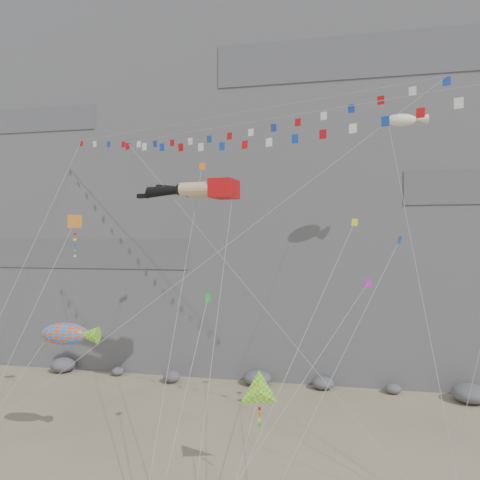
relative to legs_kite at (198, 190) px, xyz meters
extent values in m
plane|color=tan|center=(2.71, -7.05, -17.04)|extent=(120.00, 120.00, 0.00)
cube|color=slate|center=(2.71, 24.95, 7.96)|extent=(80.00, 28.00, 50.00)
cube|color=#BC0B0E|center=(2.05, -0.25, 0.01)|extent=(1.91, 2.44, 1.33)
cylinder|color=#D1AF82|center=(0.03, -0.66, 0.01)|extent=(2.36, 1.26, 0.98)
sphere|color=black|center=(-1.08, -0.52, 0.01)|extent=(0.90, 0.90, 0.90)
cone|color=black|center=(-2.41, -0.35, -0.07)|extent=(2.78, 1.15, 0.92)
cube|color=black|center=(-4.19, -0.13, -0.37)|extent=(0.91, 0.50, 0.33)
cylinder|color=#D1AF82|center=(0.20, 0.66, 0.01)|extent=(2.36, 1.26, 0.98)
sphere|color=black|center=(-0.92, 0.80, 0.01)|extent=(0.90, 0.90, 0.90)
cone|color=black|center=(-2.24, 0.97, 0.14)|extent=(2.79, 1.16, 0.98)
cube|color=black|center=(-4.02, 1.20, 0.04)|extent=(0.91, 0.50, 0.33)
cylinder|color=gray|center=(3.14, -7.91, -8.49)|extent=(0.03, 0.03, 23.00)
cylinder|color=gray|center=(-5.98, -3.70, -5.43)|extent=(0.03, 0.03, 30.14)
cylinder|color=gray|center=(10.66, -6.14, -6.45)|extent=(0.03, 0.03, 23.30)
cylinder|color=gray|center=(-9.32, -7.02, -9.67)|extent=(0.03, 0.03, 16.89)
cylinder|color=gray|center=(-8.46, -9.26, -13.19)|extent=(0.03, 0.03, 9.91)
cylinder|color=gray|center=(5.54, -11.73, -14.34)|extent=(0.03, 0.03, 8.69)
cylinder|color=gray|center=(15.25, -2.66, -5.73)|extent=(0.03, 0.03, 27.09)
cylinder|color=gray|center=(0.42, -5.16, -7.41)|extent=(0.03, 0.03, 24.73)
cylinder|color=gray|center=(7.97, -6.96, -11.67)|extent=(0.03, 0.03, 16.39)
cylinder|color=gray|center=(2.37, -10.28, -12.00)|extent=(0.03, 0.03, 12.56)
cylinder|color=gray|center=(7.84, -7.00, -9.72)|extent=(0.03, 0.03, 20.44)
cylinder|color=gray|center=(10.04, -7.11, -10.32)|extent=(0.03, 0.03, 18.21)
camera|label=1|loc=(10.07, -32.64, -3.61)|focal=35.00mm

